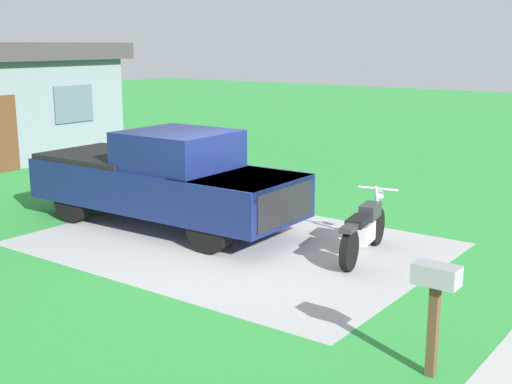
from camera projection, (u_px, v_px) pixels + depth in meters
ground_plane at (233, 244)px, 12.03m from camera, size 80.00×80.00×0.00m
driveway_pad at (233, 244)px, 12.03m from camera, size 5.13×7.00×0.01m
motorcycle at (364, 229)px, 11.22m from camera, size 2.19×0.77×1.09m
pickup_truck at (162, 178)px, 13.03m from camera, size 2.12×5.67×1.90m
mailbox at (436, 290)px, 7.08m from camera, size 0.26×0.48×1.26m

